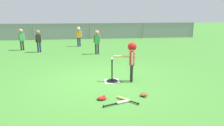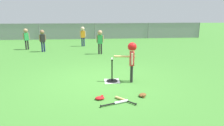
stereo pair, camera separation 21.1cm
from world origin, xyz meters
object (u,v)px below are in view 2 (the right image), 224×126
object	(u,v)px
fielder_deep_left	(100,39)
glove_near_bats	(143,95)
batting_tee	(112,78)
spare_bat_wood	(123,99)
fielder_deep_center	(42,38)
baseball_on_tee	(112,59)
fielder_near_left	(26,36)
fielder_near_right	(83,34)
spare_bat_silver	(118,102)
glove_by_plate	(100,98)
batter_child	(132,54)

from	to	relation	value
fielder_deep_left	glove_near_bats	distance (m)	5.33
batting_tee	spare_bat_wood	world-z (taller)	batting_tee
fielder_deep_center	glove_near_bats	distance (m)	7.10
fielder_deep_center	spare_bat_wood	distance (m)	7.03
baseball_on_tee	fielder_near_left	size ratio (longest dim) A/B	0.07
fielder_near_right	fielder_deep_center	bearing A→B (deg)	-141.21
fielder_deep_center	spare_bat_wood	xyz separation A→B (m)	(3.12, -6.26, -0.68)
fielder_deep_left	spare_bat_silver	xyz separation A→B (m)	(0.17, -5.57, -0.70)
batting_tee	fielder_deep_left	bearing A→B (deg)	92.57
fielder_near_left	glove_by_plate	distance (m)	7.77
batter_child	spare_bat_wood	world-z (taller)	batter_child
batter_child	glove_by_plate	world-z (taller)	batter_child
batter_child	fielder_near_right	distance (m)	6.72
fielder_near_right	spare_bat_silver	size ratio (longest dim) A/B	1.77
spare_bat_silver	glove_near_bats	distance (m)	0.73
fielder_near_right	glove_by_plate	size ratio (longest dim) A/B	4.73
fielder_deep_left	baseball_on_tee	bearing A→B (deg)	-87.43
batter_child	glove_near_bats	size ratio (longest dim) A/B	4.28
batting_tee	fielder_deep_center	world-z (taller)	fielder_deep_center
spare_bat_wood	fielder_deep_left	bearing A→B (deg)	93.07
glove_by_plate	glove_near_bats	xyz separation A→B (m)	(1.03, 0.08, 0.00)
batting_tee	fielder_near_right	size ratio (longest dim) A/B	0.56
glove_by_plate	batter_child	bearing A→B (deg)	50.96
fielder_near_right	fielder_deep_center	distance (m)	2.47
spare_bat_silver	spare_bat_wood	world-z (taller)	same
baseball_on_tee	spare_bat_silver	xyz separation A→B (m)	(-0.01, -1.54, -0.64)
glove_near_bats	spare_bat_wood	bearing A→B (deg)	-158.81
fielder_near_right	spare_bat_silver	xyz separation A→B (m)	(1.07, -7.96, -0.70)
batter_child	glove_by_plate	bearing A→B (deg)	-129.04
batting_tee	batter_child	distance (m)	0.91
spare_bat_silver	spare_bat_wood	size ratio (longest dim) A/B	1.36
batter_child	fielder_deep_center	xyz separation A→B (m)	(-3.56, 4.96, -0.11)
batting_tee	fielder_near_right	distance (m)	6.55
spare_bat_silver	glove_near_bats	world-z (taller)	glove_near_bats
baseball_on_tee	batter_child	size ratio (longest dim) A/B	0.06
fielder_deep_left	fielder_near_left	bearing A→B (deg)	157.84
baseball_on_tee	glove_by_plate	world-z (taller)	baseball_on_tee
batting_tee	spare_bat_silver	world-z (taller)	batting_tee
spare_bat_silver	glove_near_bats	size ratio (longest dim) A/B	2.37
fielder_near_right	fielder_deep_left	size ratio (longest dim) A/B	1.00
baseball_on_tee	glove_near_bats	bearing A→B (deg)	-62.21
baseball_on_tee	fielder_deep_center	xyz separation A→B (m)	(-3.01, 4.88, 0.04)
batter_child	fielder_near_right	bearing A→B (deg)	104.06
baseball_on_tee	glove_by_plate	distance (m)	1.47
spare_bat_silver	glove_near_bats	bearing A→B (deg)	28.96
baseball_on_tee	spare_bat_wood	bearing A→B (deg)	-85.46
fielder_deep_left	glove_near_bats	xyz separation A→B (m)	(0.81, -5.22, -0.69)
fielder_deep_center	spare_bat_silver	bearing A→B (deg)	-64.93
glove_near_bats	batter_child	bearing A→B (deg)	93.89
batter_child	spare_bat_wood	distance (m)	1.58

